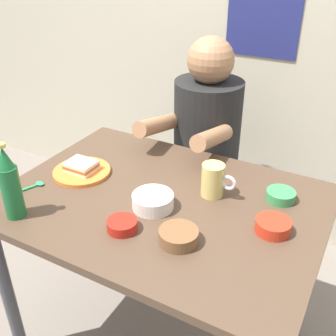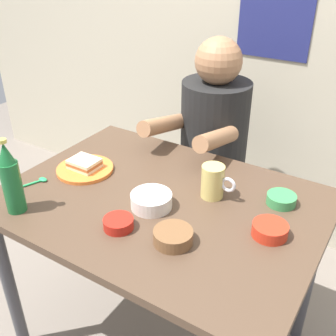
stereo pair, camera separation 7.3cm
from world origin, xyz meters
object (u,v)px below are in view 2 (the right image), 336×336
Objects in this scene: beer_mug at (213,182)px; stool at (210,197)px; dining_table at (161,220)px; dip_bowl_green at (281,199)px; person_seated at (214,125)px; sandwich at (84,164)px; plate_orange at (85,169)px; beer_bottle at (11,180)px.

stool is at bearing 115.79° from beer_mug.
dining_table is 11.00× the size of dip_bowl_green.
dining_table is 8.73× the size of beer_mug.
person_seated reaches higher than sandwich.
plate_orange is 0.75m from dip_bowl_green.
dining_table is 1.53× the size of person_seated.
stool is (-0.10, 0.63, -0.30)m from dining_table.
beer_mug reaches higher than dip_bowl_green.
dip_bowl_green is at bearing 14.66° from sandwich.
person_seated reaches higher than dip_bowl_green.
plate_orange is 2.00× the size of sandwich.
sandwich is 1.10× the size of dip_bowl_green.
plate_orange is at bearing -112.01° from stool.
stool is 2.05× the size of plate_orange.
plate_orange is 0.52m from beer_mug.
person_seated is 0.66m from sandwich.
person_seated is 0.66m from plate_orange.
beer_bottle reaches higher than plate_orange.
beer_mug is (0.50, 0.11, 0.03)m from sandwich.
sandwich is (-0.25, -0.61, 0.01)m from person_seated.
beer_mug is (0.15, 0.11, 0.15)m from dining_table.
sandwich reaches higher than plate_orange.
beer_mug reaches higher than plate_orange.
beer_bottle reaches higher than dip_bowl_green.
beer_bottle reaches higher than dining_table.
person_seated is (-0.10, 0.62, 0.12)m from dining_table.
beer_bottle is (-0.01, -0.32, 0.11)m from plate_orange.
plate_orange is (-0.36, 0.01, 0.10)m from dining_table.
person_seated reaches higher than beer_mug.
dining_table is at bearing -80.60° from stool.
stool is 0.76m from dip_bowl_green.
sandwich is at bearing -168.18° from beer_mug.
dip_bowl_green is at bearing -42.04° from person_seated.
beer_bottle is (-0.01, -0.32, 0.09)m from sandwich.
dining_table reaches higher than stool.
plate_orange is 0.84× the size of beer_bottle.
person_seated is 0.97m from beer_bottle.
sandwich is at bearing 0.00° from plate_orange.
sandwich reaches higher than dip_bowl_green.
sandwich is 0.87× the size of beer_mug.
beer_mug is at bearing 11.82° from plate_orange.
stool is at bearing 74.23° from beer_bottle.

